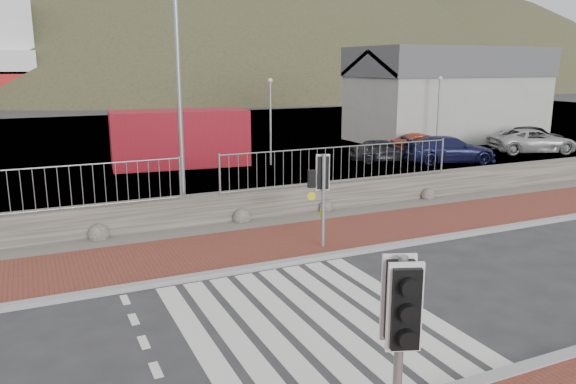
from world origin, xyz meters
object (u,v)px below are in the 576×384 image
streetlight (183,68)px  car_c (449,150)px  traffic_signal_far (322,181)px  car_a (384,150)px  shipping_container (180,138)px  car_e (533,136)px  traffic_signal_near (400,321)px  car_b (424,144)px  car_d (533,141)px

streetlight → car_c: (14.36, 4.67, -3.98)m
traffic_signal_far → car_a: size_ratio=0.75×
traffic_signal_far → shipping_container: (-0.20, 13.97, -0.51)m
traffic_signal_far → shipping_container: 13.98m
car_c → car_e: size_ratio=1.20×
traffic_signal_near → shipping_container: (2.97, 21.67, -0.64)m
shipping_container → car_a: size_ratio=1.87×
shipping_container → car_b: 12.88m
traffic_signal_near → traffic_signal_far: (3.16, 7.70, -0.14)m
car_b → car_c: (-0.45, -2.52, 0.09)m
traffic_signal_near → shipping_container: size_ratio=0.43×
car_c → car_e: 8.54m
streetlight → car_a: 13.81m
traffic_signal_near → car_e: 30.22m
traffic_signal_far → car_d: bearing=-136.2°
traffic_signal_far → streetlight: (-2.38, 4.41, 2.82)m
streetlight → shipping_container: (2.18, 9.56, -3.32)m
shipping_container → traffic_signal_near: bearing=-92.0°
traffic_signal_far → car_c: size_ratio=0.56×
streetlight → car_d: size_ratio=1.76×
car_d → traffic_signal_near: bearing=147.9°
streetlight → car_e: streetlight is taller
car_d → car_c: bearing=114.7°
car_a → car_e: car_e is taller
streetlight → car_d: 21.79m
shipping_container → car_c: (12.18, -4.89, -0.66)m
car_b → car_d: (5.94, -1.88, 0.08)m
car_b → car_c: car_c is taller
traffic_signal_near → car_b: 24.85m
shipping_container → car_c: size_ratio=1.40×
car_b → car_a: bearing=113.8°
car_a → car_c: bearing=-101.4°
car_c → car_d: (6.39, 0.64, -0.01)m
car_c → car_a: bearing=76.7°
traffic_signal_far → car_d: size_ratio=0.54×
traffic_signal_near → car_b: size_ratio=0.79×
traffic_signal_far → car_b: 17.05m
traffic_signal_near → streetlight: 12.42m
streetlight → shipping_container: size_ratio=1.30×
traffic_signal_far → car_a: (9.23, 10.69, -1.25)m
streetlight → traffic_signal_near: bearing=-95.7°
traffic_signal_far → car_c: traffic_signal_far is taller
streetlight → car_a: streetlight is taller
traffic_signal_near → car_c: 22.64m
car_e → traffic_signal_far: bearing=127.4°
car_a → car_e: 10.99m
shipping_container → car_c: 13.15m
car_a → car_d: bearing=-77.1°
car_c → traffic_signal_far: bearing=144.2°
traffic_signal_near → traffic_signal_far: 8.32m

